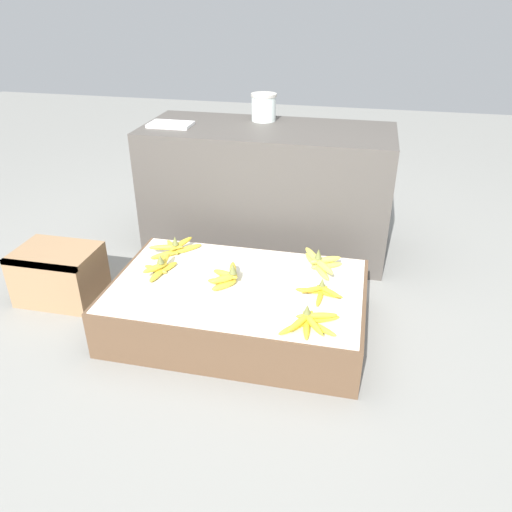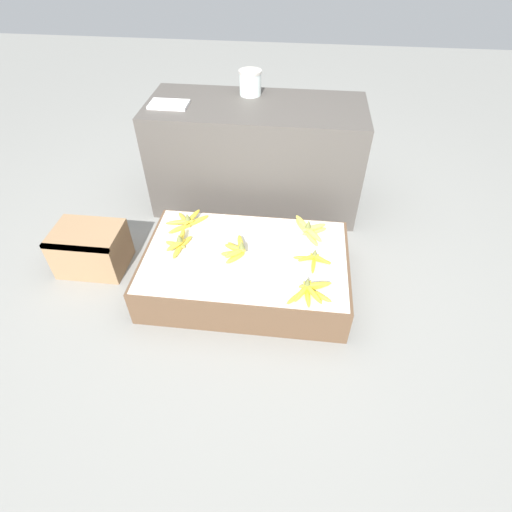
{
  "view_description": "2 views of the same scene",
  "coord_description": "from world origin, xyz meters",
  "px_view_note": "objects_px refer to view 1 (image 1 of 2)",
  "views": [
    {
      "loc": [
        0.5,
        -1.87,
        1.44
      ],
      "look_at": [
        0.06,
        0.12,
        0.33
      ],
      "focal_mm": 35.0,
      "sensor_mm": 36.0,
      "label": 1
    },
    {
      "loc": [
        0.24,
        -1.62,
        1.76
      ],
      "look_at": [
        0.06,
        -0.0,
        0.24
      ],
      "focal_mm": 28.0,
      "sensor_mm": 36.0,
      "label": 2
    }
  ],
  "objects_px": {
    "foam_tray_white": "(171,124)",
    "banana_bunch_middle_left": "(160,267)",
    "wooden_crate": "(59,274)",
    "banana_bunch_middle_midright": "(320,292)",
    "banana_bunch_middle_midleft": "(227,277)",
    "banana_bunch_front_midright": "(310,322)",
    "banana_bunch_back_left": "(175,248)",
    "banana_bunch_back_midright": "(320,262)",
    "glass_jar": "(264,107)"
  },
  "relations": [
    {
      "from": "banana_bunch_front_midright",
      "to": "banana_bunch_middle_midleft",
      "type": "bearing_deg",
      "value": 147.98
    },
    {
      "from": "banana_bunch_middle_left",
      "to": "foam_tray_white",
      "type": "height_order",
      "value": "foam_tray_white"
    },
    {
      "from": "banana_bunch_front_midright",
      "to": "foam_tray_white",
      "type": "height_order",
      "value": "foam_tray_white"
    },
    {
      "from": "banana_bunch_back_midright",
      "to": "glass_jar",
      "type": "height_order",
      "value": "glass_jar"
    },
    {
      "from": "wooden_crate",
      "to": "banana_bunch_middle_left",
      "type": "relative_size",
      "value": 1.78
    },
    {
      "from": "banana_bunch_back_left",
      "to": "banana_bunch_back_midright",
      "type": "xyz_separation_m",
      "value": [
        0.74,
        -0.0,
        0.01
      ]
    },
    {
      "from": "glass_jar",
      "to": "banana_bunch_front_midright",
      "type": "bearing_deg",
      "value": -70.39
    },
    {
      "from": "wooden_crate",
      "to": "banana_bunch_back_left",
      "type": "xyz_separation_m",
      "value": [
        0.57,
        0.17,
        0.13
      ]
    },
    {
      "from": "banana_bunch_middle_midleft",
      "to": "glass_jar",
      "type": "distance_m",
      "value": 1.16
    },
    {
      "from": "wooden_crate",
      "to": "glass_jar",
      "type": "bearing_deg",
      "value": 48.59
    },
    {
      "from": "wooden_crate",
      "to": "foam_tray_white",
      "type": "relative_size",
      "value": 1.65
    },
    {
      "from": "banana_bunch_middle_midleft",
      "to": "banana_bunch_back_left",
      "type": "bearing_deg",
      "value": 146.52
    },
    {
      "from": "banana_bunch_back_left",
      "to": "foam_tray_white",
      "type": "height_order",
      "value": "foam_tray_white"
    },
    {
      "from": "banana_bunch_middle_midright",
      "to": "banana_bunch_back_left",
      "type": "distance_m",
      "value": 0.8
    },
    {
      "from": "banana_bunch_back_left",
      "to": "foam_tray_white",
      "type": "bearing_deg",
      "value": 109.28
    },
    {
      "from": "wooden_crate",
      "to": "banana_bunch_back_left",
      "type": "distance_m",
      "value": 0.61
    },
    {
      "from": "banana_bunch_front_midright",
      "to": "banana_bunch_back_midright",
      "type": "height_order",
      "value": "banana_bunch_back_midright"
    },
    {
      "from": "banana_bunch_middle_left",
      "to": "glass_jar",
      "type": "height_order",
      "value": "glass_jar"
    },
    {
      "from": "banana_bunch_middle_midright",
      "to": "banana_bunch_middle_midleft",
      "type": "bearing_deg",
      "value": 177.32
    },
    {
      "from": "banana_bunch_middle_midright",
      "to": "foam_tray_white",
      "type": "distance_m",
      "value": 1.35
    },
    {
      "from": "banana_bunch_middle_midleft",
      "to": "banana_bunch_middle_left",
      "type": "bearing_deg",
      "value": 176.69
    },
    {
      "from": "banana_bunch_front_midright",
      "to": "banana_bunch_middle_left",
      "type": "height_order",
      "value": "banana_bunch_middle_left"
    },
    {
      "from": "glass_jar",
      "to": "foam_tray_white",
      "type": "xyz_separation_m",
      "value": [
        -0.49,
        -0.24,
        -0.07
      ]
    },
    {
      "from": "banana_bunch_middle_left",
      "to": "banana_bunch_back_left",
      "type": "relative_size",
      "value": 0.93
    },
    {
      "from": "banana_bunch_front_midright",
      "to": "banana_bunch_back_left",
      "type": "xyz_separation_m",
      "value": [
        -0.75,
        0.48,
        0.0
      ]
    },
    {
      "from": "banana_bunch_middle_left",
      "to": "banana_bunch_middle_midleft",
      "type": "height_order",
      "value": "banana_bunch_middle_midleft"
    },
    {
      "from": "banana_bunch_middle_midleft",
      "to": "glass_jar",
      "type": "xyz_separation_m",
      "value": [
        -0.05,
        1.03,
        0.54
      ]
    },
    {
      "from": "banana_bunch_front_midright",
      "to": "banana_bunch_middle_midright",
      "type": "height_order",
      "value": "banana_bunch_front_midright"
    },
    {
      "from": "foam_tray_white",
      "to": "banana_bunch_back_left",
      "type": "bearing_deg",
      "value": -70.72
    },
    {
      "from": "banana_bunch_middle_left",
      "to": "banana_bunch_middle_midleft",
      "type": "xyz_separation_m",
      "value": [
        0.33,
        -0.02,
        0.0
      ]
    },
    {
      "from": "banana_bunch_back_midright",
      "to": "banana_bunch_middle_left",
      "type": "bearing_deg",
      "value": -164.61
    },
    {
      "from": "banana_bunch_middle_midright",
      "to": "foam_tray_white",
      "type": "relative_size",
      "value": 0.88
    },
    {
      "from": "foam_tray_white",
      "to": "banana_bunch_front_midright",
      "type": "bearing_deg",
      "value": -47.81
    },
    {
      "from": "banana_bunch_back_midright",
      "to": "banana_bunch_back_left",
      "type": "bearing_deg",
      "value": 179.79
    },
    {
      "from": "banana_bunch_front_midright",
      "to": "banana_bunch_back_midright",
      "type": "distance_m",
      "value": 0.48
    },
    {
      "from": "wooden_crate",
      "to": "foam_tray_white",
      "type": "height_order",
      "value": "foam_tray_white"
    },
    {
      "from": "banana_bunch_middle_midleft",
      "to": "banana_bunch_middle_midright",
      "type": "xyz_separation_m",
      "value": [
        0.43,
        -0.02,
        -0.01
      ]
    },
    {
      "from": "glass_jar",
      "to": "banana_bunch_middle_midleft",
      "type": "bearing_deg",
      "value": -87.36
    },
    {
      "from": "wooden_crate",
      "to": "foam_tray_white",
      "type": "distance_m",
      "value": 1.02
    },
    {
      "from": "banana_bunch_back_left",
      "to": "glass_jar",
      "type": "xyz_separation_m",
      "value": [
        0.29,
        0.8,
        0.55
      ]
    },
    {
      "from": "banana_bunch_middle_left",
      "to": "banana_bunch_middle_midleft",
      "type": "distance_m",
      "value": 0.34
    },
    {
      "from": "wooden_crate",
      "to": "banana_bunch_middle_midright",
      "type": "bearing_deg",
      "value": -3.02
    },
    {
      "from": "banana_bunch_middle_left",
      "to": "banana_bunch_back_midright",
      "type": "relative_size",
      "value": 0.91
    },
    {
      "from": "banana_bunch_back_left",
      "to": "banana_bunch_back_midright",
      "type": "distance_m",
      "value": 0.74
    },
    {
      "from": "banana_bunch_back_left",
      "to": "banana_bunch_back_midright",
      "type": "relative_size",
      "value": 0.98
    },
    {
      "from": "banana_bunch_back_midright",
      "to": "foam_tray_white",
      "type": "relative_size",
      "value": 1.02
    },
    {
      "from": "wooden_crate",
      "to": "foam_tray_white",
      "type": "xyz_separation_m",
      "value": [
        0.37,
        0.74,
        0.61
      ]
    },
    {
      "from": "foam_tray_white",
      "to": "banana_bunch_middle_left",
      "type": "bearing_deg",
      "value": -75.31
    },
    {
      "from": "banana_bunch_front_midright",
      "to": "glass_jar",
      "type": "relative_size",
      "value": 1.55
    },
    {
      "from": "banana_bunch_middle_left",
      "to": "banana_bunch_back_left",
      "type": "bearing_deg",
      "value": 91.23
    }
  ]
}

